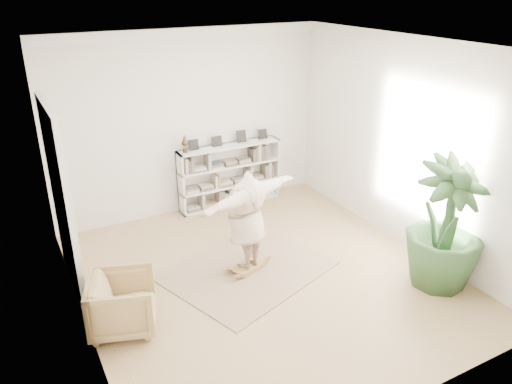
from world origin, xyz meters
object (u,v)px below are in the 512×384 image
rocker_board (247,266)px  bookshelf (230,175)px  armchair (123,303)px  houseplant (446,225)px  person (247,218)px

rocker_board → bookshelf: bearing=51.4°
armchair → houseplant: size_ratio=0.43×
armchair → houseplant: houseplant is taller
bookshelf → armchair: size_ratio=2.52×
armchair → houseplant: 4.81m
rocker_board → person: 0.89m
person → houseplant: houseplant is taller
bookshelf → armchair: (-3.04, -3.00, -0.24)m
bookshelf → houseplant: size_ratio=1.07×
bookshelf → armchair: bookshelf is taller
bookshelf → person: bearing=-109.7°
armchair → person: bearing=-58.9°
armchair → houseplant: (4.60, -1.26, 0.63)m
rocker_board → houseplant: houseplant is taller
rocker_board → houseplant: 3.16m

